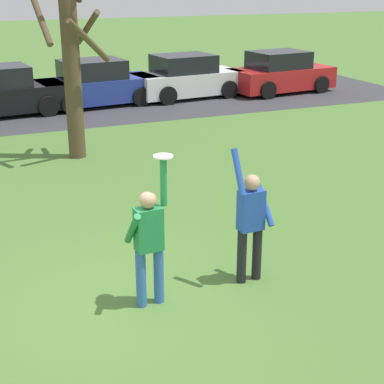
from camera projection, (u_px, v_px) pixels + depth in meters
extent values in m
plane|color=#4C7533|center=(121.00, 304.00, 8.15)|extent=(120.00, 120.00, 0.00)
cylinder|color=#3366B7|center=(141.00, 279.00, 7.96)|extent=(0.14, 0.14, 0.82)
cylinder|color=#3366B7|center=(159.00, 275.00, 8.07)|extent=(0.14, 0.14, 0.82)
cube|color=#238447|center=(149.00, 229.00, 7.77)|extent=(0.37, 0.24, 0.60)
sphere|color=tan|center=(148.00, 200.00, 7.63)|extent=(0.23, 0.23, 0.23)
cylinder|color=#238447|center=(132.00, 229.00, 7.66)|extent=(0.11, 0.49, 0.57)
cylinder|color=#238447|center=(164.00, 182.00, 7.65)|extent=(0.09, 0.09, 0.66)
cylinder|color=black|center=(257.00, 253.00, 8.71)|extent=(0.14, 0.14, 0.82)
cylinder|color=black|center=(242.00, 257.00, 8.60)|extent=(0.14, 0.14, 0.82)
cube|color=#234CB2|center=(251.00, 210.00, 8.41)|extent=(0.37, 0.24, 0.60)
sphere|color=tan|center=(252.00, 183.00, 8.27)|extent=(0.23, 0.23, 0.23)
cylinder|color=#234CB2|center=(265.00, 204.00, 8.49)|extent=(0.11, 0.49, 0.57)
cylinder|color=#234CB2|center=(238.00, 172.00, 8.12)|extent=(0.10, 0.36, 0.64)
cylinder|color=white|center=(163.00, 156.00, 7.53)|extent=(0.26, 0.26, 0.02)
cube|color=black|center=(1.00, 98.00, 19.17)|extent=(4.27, 2.22, 0.80)
cylinder|color=black|center=(34.00, 97.00, 20.57)|extent=(0.68, 0.29, 0.66)
cylinder|color=black|center=(48.00, 106.00, 19.07)|extent=(0.68, 0.29, 0.66)
cube|color=#233893|center=(97.00, 90.00, 20.68)|extent=(4.27, 2.22, 0.80)
cube|color=black|center=(92.00, 69.00, 20.37)|extent=(2.26, 1.85, 0.64)
cylinder|color=black|center=(121.00, 89.00, 22.08)|extent=(0.68, 0.29, 0.66)
cylinder|color=black|center=(141.00, 97.00, 20.58)|extent=(0.68, 0.29, 0.66)
cylinder|color=black|center=(55.00, 95.00, 20.93)|extent=(0.68, 0.29, 0.66)
cylinder|color=black|center=(71.00, 104.00, 19.43)|extent=(0.68, 0.29, 0.66)
cube|color=white|center=(187.00, 83.00, 22.04)|extent=(4.27, 2.22, 0.80)
cube|color=black|center=(184.00, 63.00, 21.72)|extent=(2.26, 1.85, 0.64)
cylinder|color=black|center=(204.00, 82.00, 23.44)|extent=(0.68, 0.29, 0.66)
cylinder|color=black|center=(229.00, 89.00, 21.94)|extent=(0.68, 0.29, 0.66)
cylinder|color=black|center=(146.00, 88.00, 22.29)|extent=(0.68, 0.29, 0.66)
cylinder|color=black|center=(168.00, 96.00, 20.79)|extent=(0.68, 0.29, 0.66)
cube|color=red|center=(281.00, 78.00, 23.06)|extent=(4.27, 2.22, 0.80)
cube|color=black|center=(279.00, 60.00, 22.74)|extent=(2.26, 1.85, 0.64)
cylinder|color=black|center=(292.00, 78.00, 24.46)|extent=(0.68, 0.29, 0.66)
cylinder|color=black|center=(321.00, 85.00, 22.96)|extent=(0.68, 0.29, 0.66)
cylinder|color=black|center=(241.00, 83.00, 23.31)|extent=(0.68, 0.29, 0.66)
cylinder|color=black|center=(268.00, 90.00, 21.81)|extent=(0.68, 0.29, 0.66)
cube|color=#38383D|center=(49.00, 109.00, 20.20)|extent=(27.39, 6.40, 0.01)
cylinder|color=brown|center=(71.00, 56.00, 14.01)|extent=(0.41, 0.41, 4.97)
cylinder|color=brown|center=(89.00, 41.00, 13.56)|extent=(1.17, 0.84, 1.09)
cylinder|color=brown|center=(38.00, 12.00, 13.32)|extent=(0.36, 1.51, 1.45)
cylinder|color=brown|center=(88.00, 27.00, 14.08)|extent=(0.44, 1.07, 0.87)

